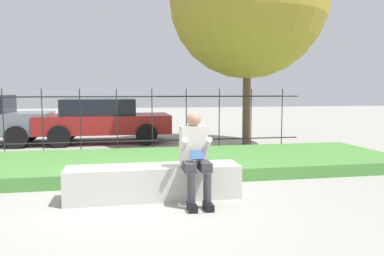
# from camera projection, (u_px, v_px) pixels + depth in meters

# --- Properties ---
(ground_plane) EXTENTS (60.00, 60.00, 0.00)m
(ground_plane) POSITION_uv_depth(u_px,v_px,m) (145.00, 199.00, 5.53)
(ground_plane) COLOR #9E9B93
(stone_bench) EXTENTS (2.54, 0.56, 0.49)m
(stone_bench) POSITION_uv_depth(u_px,v_px,m) (154.00, 184.00, 5.53)
(stone_bench) COLOR beige
(stone_bench) RESTS_ON ground_plane
(person_seated_reader) EXTENTS (0.42, 0.73, 1.29)m
(person_seated_reader) POSITION_uv_depth(u_px,v_px,m) (195.00, 153.00, 5.27)
(person_seated_reader) COLOR black
(person_seated_reader) RESTS_ON ground_plane
(grass_berm) EXTENTS (10.74, 2.80, 0.23)m
(grass_berm) POSITION_uv_depth(u_px,v_px,m) (139.00, 164.00, 7.57)
(grass_berm) COLOR #4C893D
(grass_berm) RESTS_ON ground_plane
(iron_fence) EXTENTS (8.74, 0.03, 1.64)m
(iron_fence) POSITION_uv_depth(u_px,v_px,m) (135.00, 120.00, 9.35)
(iron_fence) COLOR #232326
(iron_fence) RESTS_ON ground_plane
(car_parked_center) EXTENTS (3.93, 2.02, 1.34)m
(car_parked_center) POSITION_uv_depth(u_px,v_px,m) (103.00, 119.00, 11.51)
(car_parked_center) COLOR maroon
(car_parked_center) RESTS_ON ground_plane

